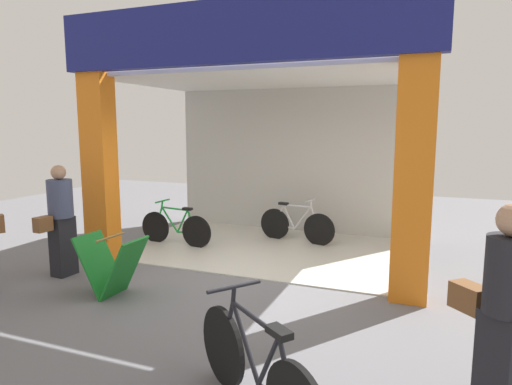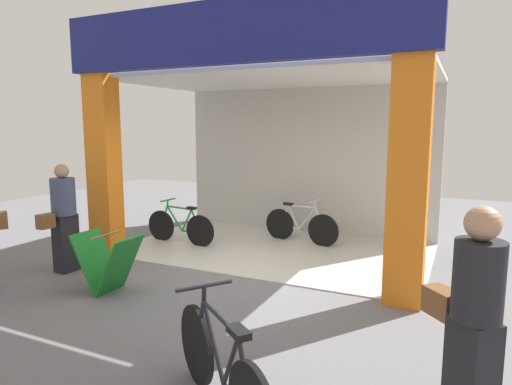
% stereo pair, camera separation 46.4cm
% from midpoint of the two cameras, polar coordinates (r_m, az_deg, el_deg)
% --- Properties ---
extents(ground_plane, '(18.55, 18.55, 0.00)m').
position_cam_midpoint_polar(ground_plane, '(6.75, -0.95, -10.64)').
color(ground_plane, slate).
rests_on(ground_plane, ground).
extents(shop_facade, '(5.47, 3.52, 3.87)m').
position_cam_midpoint_polar(shop_facade, '(7.82, 4.16, 7.28)').
color(shop_facade, beige).
rests_on(shop_facade, ground).
extents(bicycle_inside_0, '(1.51, 0.42, 0.83)m').
position_cam_midpoint_polar(bicycle_inside_0, '(8.52, -8.06, -4.32)').
color(bicycle_inside_0, black).
rests_on(bicycle_inside_0, ground).
extents(bicycle_inside_1, '(1.53, 0.42, 0.85)m').
position_cam_midpoint_polar(bicycle_inside_1, '(8.57, 7.24, -4.20)').
color(bicycle_inside_1, black).
rests_on(bicycle_inside_1, ground).
extents(bicycle_parked_0, '(1.42, 1.08, 0.96)m').
position_cam_midpoint_polar(bicycle_parked_0, '(3.64, -0.53, -21.66)').
color(bicycle_parked_0, black).
rests_on(bicycle_parked_0, ground).
extents(sandwich_board_sign, '(0.86, 0.54, 0.81)m').
position_cam_midpoint_polar(sandwich_board_sign, '(6.28, -16.29, -8.62)').
color(sandwich_board_sign, '#197226').
rests_on(sandwich_board_sign, ground).
extents(pedestrian_1, '(0.39, 0.63, 1.65)m').
position_cam_midpoint_polar(pedestrian_1, '(7.27, -21.61, -2.88)').
color(pedestrian_1, black).
rests_on(pedestrian_1, ground).
extents(pedestrian_2, '(0.61, 0.63, 1.69)m').
position_cam_midpoint_polar(pedestrian_2, '(3.64, 29.30, -14.14)').
color(pedestrian_2, black).
rests_on(pedestrian_2, ground).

